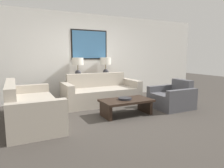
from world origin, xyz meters
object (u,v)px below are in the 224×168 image
at_px(table_lamp_right, 106,63).
at_px(armchair_near_back_wall, 172,98).
at_px(coffee_table, 126,103).
at_px(couch_by_side, 30,108).
at_px(table_lamp_left, 78,64).
at_px(couch_by_back_wall, 101,94).
at_px(decorative_bowl, 125,99).
at_px(console_table, 92,88).

xyz_separation_m(table_lamp_right, armchair_near_back_wall, (1.04, -1.93, -0.86)).
bearing_deg(coffee_table, armchair_near_back_wall, 0.78).
xyz_separation_m(couch_by_side, coffee_table, (2.02, -0.44, -0.02)).
distance_m(table_lamp_left, coffee_table, 2.19).
xyz_separation_m(table_lamp_left, couch_by_back_wall, (0.46, -0.68, -0.82)).
xyz_separation_m(couch_by_back_wall, armchair_near_back_wall, (1.50, -1.25, -0.04)).
height_order(couch_by_side, decorative_bowl, couch_by_side).
height_order(couch_by_back_wall, armchair_near_back_wall, couch_by_back_wall).
bearing_deg(table_lamp_right, table_lamp_left, 180.00).
bearing_deg(couch_by_side, table_lamp_right, 32.20).
distance_m(console_table, couch_by_side, 2.45).
height_order(couch_by_back_wall, coffee_table, couch_by_back_wall).
distance_m(couch_by_side, coffee_table, 2.07).
bearing_deg(couch_by_back_wall, coffee_table, -85.86).
height_order(coffee_table, decorative_bowl, decorative_bowl).
distance_m(console_table, decorative_bowl, 1.93).
xyz_separation_m(console_table, table_lamp_left, (-0.46, 0.00, 0.75)).
xyz_separation_m(table_lamp_right, couch_by_back_wall, (-0.46, -0.68, -0.82)).
height_order(table_lamp_right, coffee_table, table_lamp_right).
bearing_deg(table_lamp_left, table_lamp_right, 0.00).
bearing_deg(decorative_bowl, table_lamp_left, 105.20).
xyz_separation_m(table_lamp_left, coffee_table, (0.55, -1.94, -0.85)).
height_order(decorative_bowl, armchair_near_back_wall, armchair_near_back_wall).
distance_m(couch_by_side, armchair_near_back_wall, 3.45).
xyz_separation_m(couch_by_back_wall, coffee_table, (0.09, -1.27, -0.02)).
distance_m(table_lamp_left, decorative_bowl, 2.13).
distance_m(couch_by_back_wall, coffee_table, 1.27).
xyz_separation_m(table_lamp_right, coffee_table, (-0.37, -1.94, -0.85)).
xyz_separation_m(console_table, table_lamp_right, (0.46, 0.00, 0.75)).
bearing_deg(table_lamp_right, coffee_table, -100.65).
relative_size(table_lamp_left, couch_by_side, 0.27).
distance_m(table_lamp_right, decorative_bowl, 2.10).
bearing_deg(armchair_near_back_wall, couch_by_back_wall, 140.12).
relative_size(console_table, table_lamp_left, 2.41).
relative_size(console_table, table_lamp_right, 2.41).
bearing_deg(table_lamp_right, couch_by_back_wall, -124.10).
distance_m(table_lamp_right, couch_by_back_wall, 1.16).
bearing_deg(table_lamp_right, console_table, 180.00).
bearing_deg(table_lamp_left, couch_by_back_wall, -55.90).
height_order(couch_by_back_wall, couch_by_side, same).
bearing_deg(armchair_near_back_wall, coffee_table, -179.22).
bearing_deg(decorative_bowl, coffee_table, -34.57).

